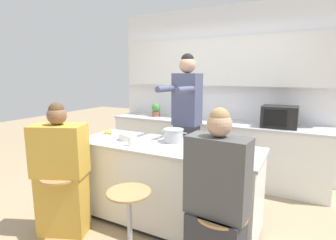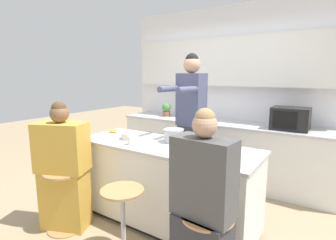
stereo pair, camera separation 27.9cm
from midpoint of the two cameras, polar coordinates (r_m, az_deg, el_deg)
The scene contains 17 objects.
ground_plane at distance 3.14m, azimuth 1.94°, elevation -21.35°, with size 16.00×16.00×0.00m, color tan.
wall_back at distance 4.38m, azimuth 15.03°, elevation 8.42°, with size 3.63×0.22×2.70m.
back_counter at distance 4.26m, azimuth 13.05°, elevation -6.40°, with size 3.37×0.64×0.91m.
kitchen_island at distance 2.93m, azimuth 1.99°, elevation -13.72°, with size 2.01×0.73×0.90m.
bar_stool_leftmost at distance 3.01m, azimuth -19.12°, elevation -15.71°, with size 0.38×0.38×0.64m.
bar_stool_center at distance 2.50m, azimuth -6.41°, elevation -20.76°, with size 0.38×0.38×0.64m.
person_cooking at distance 3.33m, azimuth 7.34°, elevation -1.68°, with size 0.37×0.60×1.88m.
person_wrapped_blanket at distance 2.94m, azimuth -19.30°, elevation -10.42°, with size 0.58×0.46×1.36m.
person_seated_near at distance 2.01m, azimuth 11.74°, elevation -19.83°, with size 0.45×0.30×1.41m.
cooking_pot at distance 2.85m, azimuth 4.07°, elevation -3.43°, with size 0.31×0.22×0.15m.
fruit_bowl at distance 3.02m, azimuth -5.72°, elevation -3.44°, with size 0.20×0.20×0.07m.
mixing_bowl_steel at distance 2.41m, azimuth 15.07°, elevation -7.04°, with size 0.20×0.20×0.08m.
coffee_cup_near at distance 2.33m, azimuth 10.27°, elevation -7.47°, with size 0.11×0.08×0.08m.
coffee_cup_far at distance 2.76m, azimuth -5.26°, elevation -4.46°, with size 0.10×0.07×0.09m.
banana_bunch at distance 3.38m, azimuth -9.50°, elevation -2.34°, with size 0.15×0.11×0.05m.
microwave at distance 3.87m, azimuth 26.98°, elevation 0.26°, with size 0.46×0.34×0.30m.
potted_plant at distance 4.58m, azimuth 1.39°, elevation 2.31°, with size 0.15×0.15×0.23m.
Camera 2 is at (1.52, -2.22, 1.62)m, focal length 28.00 mm.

